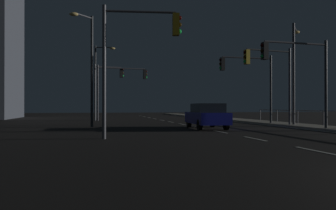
{
  "coord_description": "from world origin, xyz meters",
  "views": [
    {
      "loc": [
        -6.72,
        -4.16,
        1.38
      ],
      "look_at": [
        0.41,
        27.92,
        1.53
      ],
      "focal_mm": 35.81,
      "sensor_mm": 36.0,
      "label": 1
    }
  ],
  "objects_px": {
    "traffic_light_far_center": "(137,46)",
    "traffic_light_near_left": "(297,65)",
    "car": "(207,116)",
    "traffic_light_mid_left": "(270,70)",
    "street_lamp_across_street": "(99,76)",
    "traffic_light_far_left": "(120,81)",
    "street_lamp_far_end": "(294,63)",
    "traffic_light_far_right": "(107,82)",
    "traffic_light_mid_right": "(248,74)",
    "street_lamp_mid_block": "(89,60)"
  },
  "relations": [
    {
      "from": "traffic_light_mid_left",
      "to": "traffic_light_mid_right",
      "type": "relative_size",
      "value": 1.02
    },
    {
      "from": "traffic_light_far_center",
      "to": "traffic_light_near_left",
      "type": "bearing_deg",
      "value": 14.62
    },
    {
      "from": "traffic_light_mid_right",
      "to": "traffic_light_far_left",
      "type": "bearing_deg",
      "value": 131.01
    },
    {
      "from": "traffic_light_far_center",
      "to": "street_lamp_mid_block",
      "type": "relative_size",
      "value": 0.76
    },
    {
      "from": "traffic_light_mid_right",
      "to": "street_lamp_far_end",
      "type": "relative_size",
      "value": 0.73
    },
    {
      "from": "car",
      "to": "traffic_light_mid_left",
      "type": "xyz_separation_m",
      "value": [
        4.73,
        0.67,
        3.02
      ]
    },
    {
      "from": "traffic_light_far_left",
      "to": "street_lamp_across_street",
      "type": "bearing_deg",
      "value": 145.25
    },
    {
      "from": "traffic_light_near_left",
      "to": "street_lamp_far_end",
      "type": "distance_m",
      "value": 5.1
    },
    {
      "from": "car",
      "to": "traffic_light_near_left",
      "type": "xyz_separation_m",
      "value": [
        4.31,
        -3.06,
        2.91
      ]
    },
    {
      "from": "traffic_light_mid_left",
      "to": "traffic_light_far_right",
      "type": "height_order",
      "value": "traffic_light_far_right"
    },
    {
      "from": "street_lamp_mid_block",
      "to": "car",
      "type": "bearing_deg",
      "value": -23.42
    },
    {
      "from": "traffic_light_mid_right",
      "to": "street_lamp_across_street",
      "type": "bearing_deg",
      "value": 133.25
    },
    {
      "from": "traffic_light_far_right",
      "to": "traffic_light_mid_right",
      "type": "bearing_deg",
      "value": -45.69
    },
    {
      "from": "traffic_light_near_left",
      "to": "street_lamp_mid_block",
      "type": "distance_m",
      "value": 13.09
    },
    {
      "from": "traffic_light_far_center",
      "to": "traffic_light_far_left",
      "type": "relative_size",
      "value": 1.06
    },
    {
      "from": "traffic_light_mid_right",
      "to": "street_lamp_across_street",
      "type": "xyz_separation_m",
      "value": [
        -10.83,
        11.51,
        0.73
      ]
    },
    {
      "from": "traffic_light_mid_left",
      "to": "street_lamp_across_street",
      "type": "height_order",
      "value": "street_lamp_across_street"
    },
    {
      "from": "traffic_light_far_center",
      "to": "street_lamp_mid_block",
      "type": "distance_m",
      "value": 8.91
    },
    {
      "from": "car",
      "to": "traffic_light_mid_right",
      "type": "relative_size",
      "value": 0.88
    },
    {
      "from": "traffic_light_far_center",
      "to": "traffic_light_near_left",
      "type": "xyz_separation_m",
      "value": [
        9.38,
        2.45,
        -0.25
      ]
    },
    {
      "from": "traffic_light_far_right",
      "to": "street_lamp_mid_block",
      "type": "height_order",
      "value": "street_lamp_mid_block"
    },
    {
      "from": "traffic_light_mid_left",
      "to": "street_lamp_mid_block",
      "type": "xyz_separation_m",
      "value": [
        -11.94,
        2.45,
        0.64
      ]
    },
    {
      "from": "traffic_light_far_left",
      "to": "street_lamp_far_end",
      "type": "relative_size",
      "value": 0.77
    },
    {
      "from": "car",
      "to": "traffic_light_far_right",
      "type": "relative_size",
      "value": 0.81
    },
    {
      "from": "street_lamp_far_end",
      "to": "street_lamp_across_street",
      "type": "xyz_separation_m",
      "value": [
        -13.34,
        13.54,
        0.1
      ]
    },
    {
      "from": "car",
      "to": "traffic_light_far_right",
      "type": "xyz_separation_m",
      "value": [
        -5.59,
        13.54,
        3.01
      ]
    },
    {
      "from": "traffic_light_far_center",
      "to": "traffic_light_far_left",
      "type": "bearing_deg",
      "value": 87.79
    },
    {
      "from": "car",
      "to": "traffic_light_far_center",
      "type": "relative_size",
      "value": 0.79
    },
    {
      "from": "traffic_light_mid_left",
      "to": "traffic_light_mid_right",
      "type": "bearing_deg",
      "value": 96.77
    },
    {
      "from": "traffic_light_far_center",
      "to": "street_lamp_mid_block",
      "type": "bearing_deg",
      "value": 103.88
    },
    {
      "from": "traffic_light_near_left",
      "to": "street_lamp_far_end",
      "type": "height_order",
      "value": "street_lamp_far_end"
    },
    {
      "from": "street_lamp_across_street",
      "to": "street_lamp_mid_block",
      "type": "bearing_deg",
      "value": -93.92
    },
    {
      "from": "traffic_light_mid_left",
      "to": "traffic_light_far_right",
      "type": "bearing_deg",
      "value": 128.71
    },
    {
      "from": "traffic_light_far_left",
      "to": "street_lamp_across_street",
      "type": "height_order",
      "value": "street_lamp_across_street"
    },
    {
      "from": "traffic_light_far_left",
      "to": "street_lamp_across_street",
      "type": "relative_size",
      "value": 0.72
    },
    {
      "from": "street_lamp_across_street",
      "to": "car",
      "type": "bearing_deg",
      "value": -66.6
    },
    {
      "from": "street_lamp_mid_block",
      "to": "traffic_light_far_right",
      "type": "bearing_deg",
      "value": 81.18
    },
    {
      "from": "traffic_light_mid_left",
      "to": "traffic_light_far_center",
      "type": "bearing_deg",
      "value": -147.78
    },
    {
      "from": "traffic_light_mid_right",
      "to": "traffic_light_far_left",
      "type": "xyz_separation_m",
      "value": [
        -8.77,
        10.08,
        0.08
      ]
    },
    {
      "from": "traffic_light_mid_left",
      "to": "traffic_light_far_left",
      "type": "xyz_separation_m",
      "value": [
        -9.08,
        12.7,
        0.02
      ]
    },
    {
      "from": "traffic_light_far_center",
      "to": "traffic_light_far_left",
      "type": "distance_m",
      "value": 18.89
    },
    {
      "from": "street_lamp_across_street",
      "to": "street_lamp_far_end",
      "type": "bearing_deg",
      "value": -45.43
    },
    {
      "from": "street_lamp_mid_block",
      "to": "traffic_light_near_left",
      "type": "bearing_deg",
      "value": -28.24
    },
    {
      "from": "traffic_light_mid_left",
      "to": "traffic_light_mid_right",
      "type": "distance_m",
      "value": 2.64
    },
    {
      "from": "car",
      "to": "traffic_light_far_right",
      "type": "distance_m",
      "value": 14.96
    },
    {
      "from": "traffic_light_mid_left",
      "to": "traffic_light_far_right",
      "type": "relative_size",
      "value": 0.95
    },
    {
      "from": "street_lamp_far_end",
      "to": "traffic_light_far_left",
      "type": "bearing_deg",
      "value": 132.96
    },
    {
      "from": "street_lamp_across_street",
      "to": "traffic_light_far_right",
      "type": "bearing_deg",
      "value": -56.92
    },
    {
      "from": "traffic_light_mid_right",
      "to": "traffic_light_far_right",
      "type": "distance_m",
      "value": 14.33
    },
    {
      "from": "street_lamp_across_street",
      "to": "street_lamp_mid_block",
      "type": "distance_m",
      "value": 11.7
    }
  ]
}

